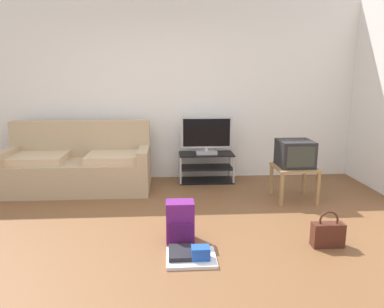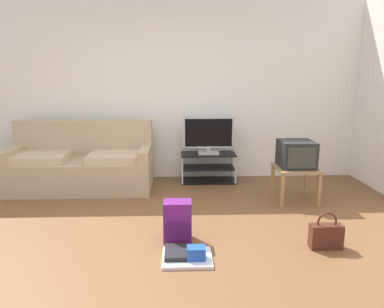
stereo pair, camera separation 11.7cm
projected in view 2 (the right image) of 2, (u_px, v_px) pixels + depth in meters
The scene contains 10 objects.
ground_plane at pixel (158, 246), 3.48m from camera, with size 9.00×9.80×0.02m, color brown.
wall_back at pixel (165, 92), 5.58m from camera, with size 9.00×0.10×2.70m, color white.
couch at pixel (81, 165), 5.18m from camera, with size 1.99×0.86×0.96m.
tv_stand at pixel (208, 167), 5.54m from camera, with size 0.82×0.41×0.44m.
flat_tv at pixel (208, 136), 5.41m from camera, with size 0.76×0.22×0.56m.
side_table at pixel (296, 172), 4.66m from camera, with size 0.52×0.52×0.45m.
crt_tv at pixel (296, 154), 4.62m from camera, with size 0.43×0.43×0.34m.
backpack at pixel (177, 221), 3.53m from camera, with size 0.27×0.27×0.40m.
handbag at pixel (326, 235), 3.39m from camera, with size 0.30×0.12×0.36m.
floor_tray at pixel (186, 255), 3.19m from camera, with size 0.44×0.37×0.14m.
Camera 2 is at (0.21, -3.22, 1.59)m, focal length 33.85 mm.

